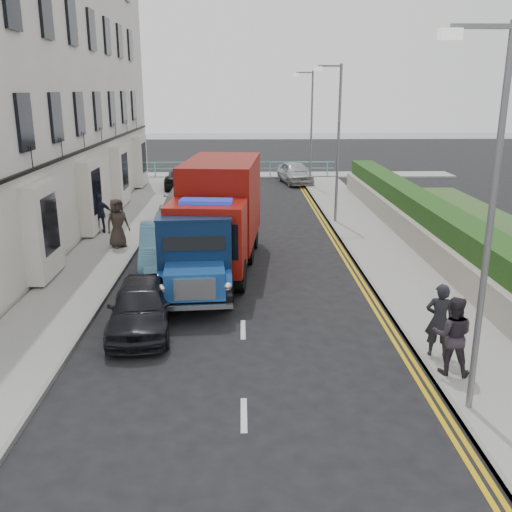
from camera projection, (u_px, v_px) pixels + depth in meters
name	position (u px, v px, depth m)	size (l,w,h in m)	color
ground	(243.00, 366.00, 12.74)	(120.00, 120.00, 0.00)	black
pavement_west	(103.00, 254.00, 21.22)	(2.40, 38.00, 0.12)	gray
pavement_east	(383.00, 252.00, 21.48)	(2.60, 38.00, 0.12)	gray
promenade	(241.00, 175.00, 40.54)	(30.00, 2.50, 0.12)	gray
sea_plane	(241.00, 139.00, 70.29)	(120.00, 120.00, 0.00)	slate
terrace_west	(6.00, 58.00, 22.95)	(6.31, 30.20, 14.25)	white
garden_east	(435.00, 230.00, 21.30)	(1.45, 28.00, 1.75)	#B2AD9E
seafront_railing	(241.00, 169.00, 39.62)	(13.00, 0.08, 1.11)	#59B2A5
lamp_near	(485.00, 207.00, 9.80)	(1.23, 0.18, 7.00)	slate
lamp_mid	(336.00, 135.00, 25.14)	(1.23, 0.18, 7.00)	slate
lamp_far	(310.00, 122.00, 34.74)	(1.23, 0.18, 7.00)	slate
bedford_lorry	(195.00, 261.00, 16.54)	(2.46, 5.43, 2.50)	black
red_lorry	(219.00, 211.00, 19.55)	(3.00, 7.06, 3.60)	black
parked_car_front	(141.00, 306.00, 14.50)	(1.52, 3.79, 1.29)	black
parked_car_mid	(166.00, 248.00, 19.29)	(1.65, 4.74, 1.56)	#518FAE
parked_car_rear	(188.00, 200.00, 27.65)	(2.21, 5.42, 1.57)	#9D9CA0
seafront_car_left	(185.00, 178.00, 35.34)	(2.24, 4.86, 1.35)	black
seafront_car_right	(295.00, 173.00, 37.18)	(1.67, 4.14, 1.41)	#AFAFB4
pedestrian_east_near	(439.00, 320.00, 12.75)	(0.63, 0.41, 1.72)	black
pedestrian_east_far	(453.00, 335.00, 11.96)	(0.84, 0.65, 1.72)	#302932
pedestrian_west_near	(100.00, 214.00, 23.83)	(0.95, 0.40, 1.63)	#1D2034
pedestrian_west_far	(117.00, 223.00, 21.66)	(0.92, 0.60, 1.87)	#362E27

